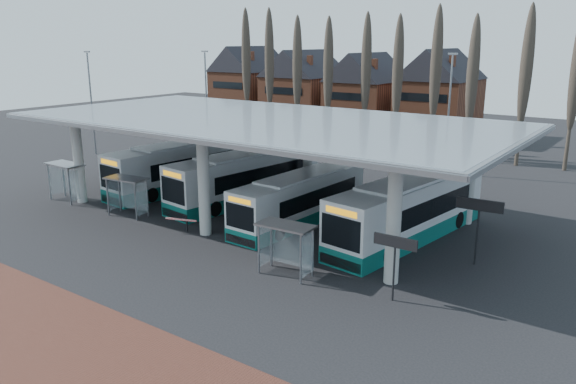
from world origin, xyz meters
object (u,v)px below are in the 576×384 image
Objects in this scene: bus_3 at (410,210)px; shelter_1 at (128,188)px; shelter_2 at (287,238)px; shelter_0 at (68,173)px; bus_1 at (247,178)px; bus_0 at (185,166)px; bus_2 at (301,199)px.

bus_3 is 4.46× the size of shelter_1.
shelter_2 reaches higher than shelter_1.
shelter_0 is 1.01× the size of shelter_1.
shelter_2 is at bearing -34.93° from bus_1.
bus_0 is 18.96m from bus_3.
bus_0 is at bearing 60.80° from shelter_0.
bus_2 is at bearing -163.35° from bus_3.
bus_2 is at bearing 115.99° from shelter_2.
shelter_1 is at bearing -111.21° from bus_1.
bus_2 is 3.85× the size of shelter_1.
bus_1 is 12.79m from bus_3.
shelter_1 is (-4.02, -7.30, 0.21)m from bus_1.
bus_2 is 6.90m from bus_3.
shelter_2 is at bearing -24.37° from bus_0.
bus_3 is 24.17m from shelter_0.
bus_1 is 13.58m from shelter_2.
bus_1 reaches higher than shelter_2.
shelter_1 is (2.16, -7.29, 0.17)m from bus_0.
shelter_2 is at bearing -100.64° from bus_3.
bus_3 reaches higher than bus_1.
bus_0 is 1.02× the size of bus_1.
shelter_0 is 1.03× the size of shelter_2.
shelter_1 is at bearing 1.90° from shelter_0.
bus_1 is 6.25m from bus_2.
shelter_2 is (4.05, -7.27, 0.42)m from bus_2.
bus_0 is 1.01× the size of bus_3.
bus_0 reaches higher than shelter_2.
bus_1 is (6.18, 0.01, -0.04)m from bus_0.
shelter_0 is 20.57m from shelter_2.
bus_2 is 17.34m from shelter_0.
bus_0 is at bearing 174.11° from bus_2.
bus_0 reaches higher than bus_1.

